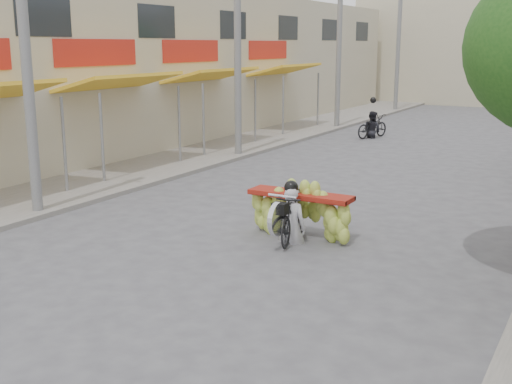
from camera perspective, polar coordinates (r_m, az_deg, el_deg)
name	(u,v)px	position (r m, az deg, el deg)	size (l,w,h in m)	color
ground	(137,305)	(9.98, -10.50, -9.89)	(120.00, 120.00, 0.00)	#59585D
sidewalk_left	(242,141)	(25.83, -1.21, 4.57)	(4.00, 60.00, 0.12)	gray
shophouse_row_left	(126,65)	(27.64, -11.46, 10.99)	(9.77, 40.00, 6.00)	#BEB496
utility_pole_near	(24,36)	(15.16, -19.91, 12.93)	(0.60, 0.24, 8.00)	slate
utility_pole_mid	(238,39)	(22.15, -1.65, 13.46)	(0.60, 0.24, 8.00)	slate
utility_pole_far	(339,40)	(30.23, 7.40, 13.24)	(0.60, 0.24, 8.00)	slate
utility_pole_back	(398,41)	(38.71, 12.55, 12.97)	(0.60, 0.24, 8.00)	slate
banana_motorbike	(295,206)	(12.80, 3.53, -1.24)	(2.20, 1.88, 2.11)	black
bg_motorbike_a	(372,121)	(27.44, 10.30, 6.27)	(1.16, 1.85, 1.95)	black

